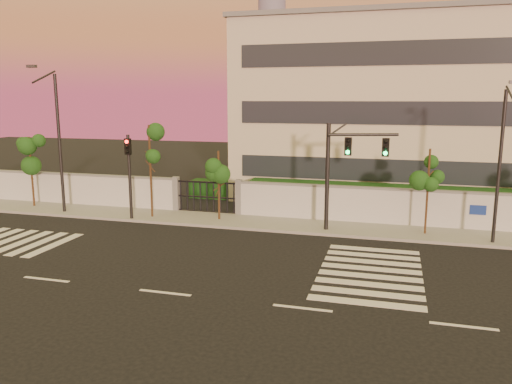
% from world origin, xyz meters
% --- Properties ---
extents(ground, '(120.00, 120.00, 0.00)m').
position_xyz_m(ground, '(0.00, 0.00, 0.00)').
color(ground, black).
rests_on(ground, ground).
extents(sidewalk, '(60.00, 3.00, 0.15)m').
position_xyz_m(sidewalk, '(0.00, 10.50, 0.07)').
color(sidewalk, gray).
rests_on(sidewalk, ground).
extents(perimeter_wall, '(60.00, 0.36, 2.20)m').
position_xyz_m(perimeter_wall, '(0.10, 12.00, 1.07)').
color(perimeter_wall, silver).
rests_on(perimeter_wall, ground).
extents(hedge_row, '(41.00, 4.25, 1.80)m').
position_xyz_m(hedge_row, '(1.17, 14.74, 0.82)').
color(hedge_row, black).
rests_on(hedge_row, ground).
extents(institutional_building, '(24.40, 12.40, 12.25)m').
position_xyz_m(institutional_building, '(9.00, 21.99, 6.16)').
color(institutional_building, beige).
rests_on(institutional_building, ground).
extents(distant_skyscraper, '(16.00, 16.00, 118.00)m').
position_xyz_m(distant_skyscraper, '(-65.00, 280.00, 61.98)').
color(distant_skyscraper, slate).
rests_on(distant_skyscraper, ground).
extents(road_markings, '(57.00, 7.62, 0.02)m').
position_xyz_m(road_markings, '(-1.58, 3.76, 0.01)').
color(road_markings, silver).
rests_on(road_markings, ground).
extents(street_tree_b, '(1.59, 1.26, 4.53)m').
position_xyz_m(street_tree_b, '(-14.22, 10.70, 3.33)').
color(street_tree_b, '#382314').
rests_on(street_tree_b, ground).
extents(street_tree_c, '(1.44, 1.14, 5.41)m').
position_xyz_m(street_tree_c, '(-5.62, 10.05, 3.98)').
color(street_tree_c, '#382314').
rests_on(street_tree_c, ground).
extents(street_tree_d, '(1.42, 1.13, 4.01)m').
position_xyz_m(street_tree_d, '(-1.66, 10.48, 2.96)').
color(street_tree_d, '#382314').
rests_on(street_tree_d, ground).
extents(street_tree_e, '(1.35, 1.07, 4.44)m').
position_xyz_m(street_tree_e, '(9.40, 10.41, 3.27)').
color(street_tree_e, '#382314').
rests_on(street_tree_e, ground).
extents(traffic_signal_main, '(3.53, 1.08, 5.65)m').
position_xyz_m(traffic_signal_main, '(5.16, 9.84, 3.57)').
color(traffic_signal_main, black).
rests_on(traffic_signal_main, ground).
extents(traffic_signal_secondary, '(0.38, 0.36, 4.89)m').
position_xyz_m(traffic_signal_secondary, '(-6.56, 9.28, 3.11)').
color(traffic_signal_secondary, black).
rests_on(traffic_signal_secondary, ground).
extents(streetlight_west, '(0.52, 2.08, 8.65)m').
position_xyz_m(streetlight_west, '(-11.39, 9.64, 4.67)').
color(streetlight_west, black).
rests_on(streetlight_west, ground).
extents(streetlight_east, '(0.45, 1.83, 7.61)m').
position_xyz_m(streetlight_east, '(12.40, 9.45, 4.11)').
color(streetlight_east, black).
rests_on(streetlight_east, ground).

